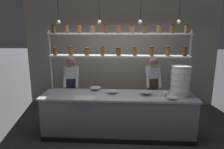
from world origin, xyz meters
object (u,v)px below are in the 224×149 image
(chef_left, at_px, (72,86))
(container_stack, at_px, (180,81))
(prep_bowl_near_left, at_px, (112,92))
(prep_bowl_center_back, at_px, (172,98))
(chef_center, at_px, (152,86))
(prep_bowl_near_right, at_px, (96,89))
(spice_shelf_unit, at_px, (119,47))
(serving_cup_front, at_px, (165,94))
(prep_bowl_center_front, at_px, (146,93))
(cutting_board, at_px, (84,98))

(chef_left, xyz_separation_m, container_stack, (2.40, -0.59, 0.30))
(prep_bowl_near_left, relative_size, prep_bowl_center_back, 1.15)
(chef_center, xyz_separation_m, prep_bowl_near_right, (-1.32, -0.41, 0.02))
(spice_shelf_unit, distance_m, serving_cup_front, 1.37)
(chef_center, xyz_separation_m, serving_cup_front, (0.14, -0.77, 0.04))
(chef_center, bearing_deg, serving_cup_front, -89.11)
(chef_center, relative_size, prep_bowl_center_front, 6.15)
(prep_bowl_near_left, bearing_deg, prep_bowl_center_back, -14.46)
(chef_center, bearing_deg, prep_bowl_near_left, -155.11)
(cutting_board, relative_size, prep_bowl_center_front, 1.51)
(spice_shelf_unit, distance_m, chef_left, 1.52)
(container_stack, distance_m, cutting_board, 1.96)
(prep_bowl_center_front, bearing_deg, prep_bowl_center_back, -30.02)
(container_stack, distance_m, prep_bowl_center_front, 0.74)
(spice_shelf_unit, distance_m, prep_bowl_near_left, 0.98)
(prep_bowl_center_back, bearing_deg, prep_bowl_near_left, 165.54)
(chef_left, height_order, cutting_board, chef_left)
(spice_shelf_unit, xyz_separation_m, prep_bowl_center_back, (1.04, -0.58, -0.94))
(chef_center, distance_m, container_stack, 0.87)
(cutting_board, relative_size, serving_cup_front, 3.84)
(chef_center, bearing_deg, chef_left, 173.45)
(cutting_board, xyz_separation_m, prep_bowl_near_left, (0.52, 0.37, 0.02))
(chef_center, distance_m, prep_bowl_near_right, 1.38)
(chef_center, xyz_separation_m, cutting_board, (-1.46, -1.00, 0.00))
(prep_bowl_center_front, bearing_deg, chef_center, 70.84)
(spice_shelf_unit, bearing_deg, container_stack, -14.31)
(cutting_board, bearing_deg, chef_left, 117.87)
(prep_bowl_center_front, bearing_deg, container_stack, -0.85)
(prep_bowl_near_left, xyz_separation_m, prep_bowl_center_back, (1.18, -0.30, -0.00))
(spice_shelf_unit, relative_size, chef_center, 1.89)
(spice_shelf_unit, relative_size, prep_bowl_near_left, 13.35)
(chef_center, bearing_deg, cutting_board, -154.68)
(container_stack, distance_m, prep_bowl_center_back, 0.44)
(container_stack, height_order, prep_bowl_near_left, container_stack)
(cutting_board, relative_size, prep_bowl_near_right, 1.65)
(prep_bowl_near_left, xyz_separation_m, prep_bowl_near_right, (-0.38, 0.22, 0.00))
(chef_center, xyz_separation_m, prep_bowl_center_front, (-0.23, -0.66, 0.02))
(chef_left, xyz_separation_m, cutting_board, (0.48, -0.91, 0.01))
(prep_bowl_near_left, height_order, prep_bowl_center_back, prep_bowl_near_left)
(spice_shelf_unit, height_order, prep_bowl_center_back, spice_shelf_unit)
(spice_shelf_unit, bearing_deg, serving_cup_front, -24.07)
(chef_center, height_order, prep_bowl_near_right, chef_center)
(cutting_board, xyz_separation_m, prep_bowl_center_back, (1.70, 0.06, 0.01))
(container_stack, xyz_separation_m, prep_bowl_center_front, (-0.69, 0.01, -0.27))
(prep_bowl_center_front, bearing_deg, prep_bowl_near_right, 167.05)
(cutting_board, xyz_separation_m, serving_cup_front, (1.60, 0.22, 0.04))
(chef_left, xyz_separation_m, prep_bowl_near_right, (0.62, -0.33, 0.03))
(prep_bowl_near_left, distance_m, prep_bowl_center_front, 0.71)
(prep_bowl_center_back, bearing_deg, serving_cup_front, 122.23)
(spice_shelf_unit, distance_m, prep_bowl_center_back, 1.52)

